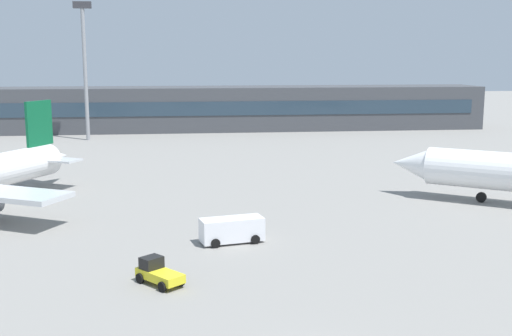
% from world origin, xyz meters
% --- Properties ---
extents(ground_plane, '(400.00, 400.00, 0.00)m').
position_xyz_m(ground_plane, '(0.00, 40.00, 0.00)').
color(ground_plane, gray).
extents(terminal_building, '(112.92, 12.13, 9.00)m').
position_xyz_m(terminal_building, '(0.00, 103.69, 4.50)').
color(terminal_building, '#3F4247').
rests_on(terminal_building, ground_plane).
extents(baggage_tug_yellow, '(3.48, 3.71, 1.75)m').
position_xyz_m(baggage_tug_yellow, '(-8.53, 12.78, 0.80)').
color(baggage_tug_yellow, yellow).
rests_on(baggage_tug_yellow, ground_plane).
extents(service_van_white, '(5.51, 3.15, 2.08)m').
position_xyz_m(service_van_white, '(-2.75, 21.81, 1.11)').
color(service_van_white, white).
rests_on(service_van_white, ground_plane).
extents(floodlight_tower_west, '(3.20, 0.80, 24.92)m').
position_xyz_m(floodlight_tower_west, '(-24.11, 89.88, 14.46)').
color(floodlight_tower_west, gray).
rests_on(floodlight_tower_west, ground_plane).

